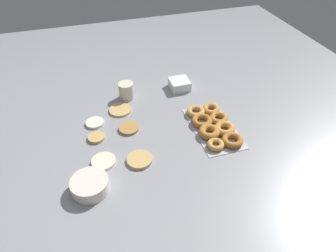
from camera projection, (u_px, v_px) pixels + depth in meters
name	position (u px, v px, depth m)	size (l,w,h in m)	color
ground_plane	(146.00, 131.00, 1.50)	(3.00, 3.00, 0.00)	gray
pancake_0	(96.00, 137.00, 1.45)	(0.08, 0.08, 0.01)	tan
pancake_1	(104.00, 161.00, 1.33)	(0.11, 0.11, 0.01)	beige
pancake_2	(120.00, 110.00, 1.62)	(0.12, 0.12, 0.01)	tan
pancake_3	(129.00, 128.00, 1.50)	(0.10, 0.10, 0.01)	#B27F42
pancake_4	(140.00, 160.00, 1.34)	(0.12, 0.12, 0.02)	tan
pancake_5	(95.00, 123.00, 1.54)	(0.09, 0.09, 0.01)	silver
donut_tray	(213.00, 125.00, 1.50)	(0.38, 0.20, 0.04)	#ADAFB5
batter_bowl	(90.00, 185.00, 1.20)	(0.15, 0.15, 0.06)	silver
container_stack	(179.00, 84.00, 1.78)	(0.11, 0.11, 0.06)	white
paper_cup	(126.00, 91.00, 1.69)	(0.08, 0.08, 0.09)	beige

